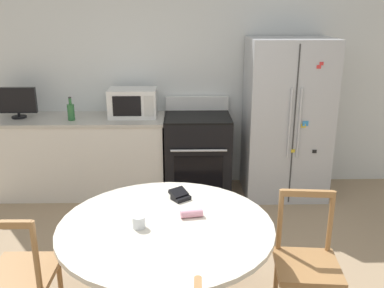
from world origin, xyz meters
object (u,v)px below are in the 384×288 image
(countertop_tv, at_px, (17,102))
(refrigerator, at_px, (286,119))
(dining_chair_left, at_px, (22,274))
(candle_glass, at_px, (139,223))
(oven_range, at_px, (198,154))
(counter_bottle, at_px, (71,111))
(microwave, at_px, (133,103))
(wallet, at_px, (180,195))
(dining_chair_right, at_px, (307,264))

(countertop_tv, bearing_deg, refrigerator, -1.08)
(refrigerator, relative_size, countertop_tv, 4.26)
(dining_chair_left, xyz_separation_m, candle_glass, (0.77, 0.02, 0.35))
(dining_chair_left, bearing_deg, refrigerator, 45.73)
(oven_range, height_order, counter_bottle, counter_bottle)
(microwave, distance_m, candle_glass, 2.32)
(wallet, bearing_deg, countertop_tv, 134.57)
(oven_range, bearing_deg, microwave, 174.55)
(refrigerator, xyz_separation_m, candle_glass, (-1.43, -2.19, -0.10))
(countertop_tv, relative_size, candle_glass, 5.01)
(oven_range, bearing_deg, wallet, -96.08)
(candle_glass, bearing_deg, dining_chair_right, 2.99)
(countertop_tv, relative_size, dining_chair_left, 0.46)
(wallet, bearing_deg, oven_range, 83.92)
(dining_chair_left, bearing_deg, dining_chair_right, 3.03)
(oven_range, height_order, countertop_tv, countertop_tv)
(counter_bottle, distance_m, wallet, 2.10)
(counter_bottle, bearing_deg, dining_chair_left, -85.60)
(microwave, xyz_separation_m, dining_chair_right, (1.39, -2.22, -0.62))
(countertop_tv, height_order, counter_bottle, countertop_tv)
(candle_glass, bearing_deg, countertop_tv, 124.55)
(refrigerator, distance_m, oven_range, 1.07)
(countertop_tv, height_order, candle_glass, countertop_tv)
(refrigerator, relative_size, candle_glass, 21.33)
(microwave, relative_size, counter_bottle, 2.06)
(refrigerator, height_order, dining_chair_right, refrigerator)
(oven_range, bearing_deg, dining_chair_left, -118.61)
(countertop_tv, bearing_deg, wallet, -45.43)
(microwave, relative_size, candle_glass, 6.36)
(oven_range, distance_m, counter_bottle, 1.48)
(microwave, relative_size, dining_chair_left, 0.58)
(microwave, relative_size, dining_chair_right, 0.58)
(refrigerator, bearing_deg, oven_range, 178.40)
(microwave, height_order, wallet, microwave)
(oven_range, xyz_separation_m, dining_chair_right, (0.66, -2.16, -0.03))
(candle_glass, bearing_deg, wallet, 58.62)
(dining_chair_right, height_order, candle_glass, dining_chair_right)
(oven_range, height_order, candle_glass, oven_range)
(microwave, bearing_deg, countertop_tv, -178.17)
(countertop_tv, bearing_deg, oven_range, -0.82)
(oven_range, relative_size, dining_chair_left, 1.20)
(refrigerator, height_order, dining_chair_left, refrigerator)
(dining_chair_left, relative_size, wallet, 5.21)
(dining_chair_right, bearing_deg, wallet, -17.57)
(oven_range, distance_m, microwave, 0.93)
(dining_chair_right, bearing_deg, candle_glass, 8.21)
(wallet, bearing_deg, microwave, 105.90)
(dining_chair_left, bearing_deg, wallet, 23.67)
(refrigerator, distance_m, dining_chair_right, 2.20)
(refrigerator, relative_size, dining_chair_left, 1.96)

